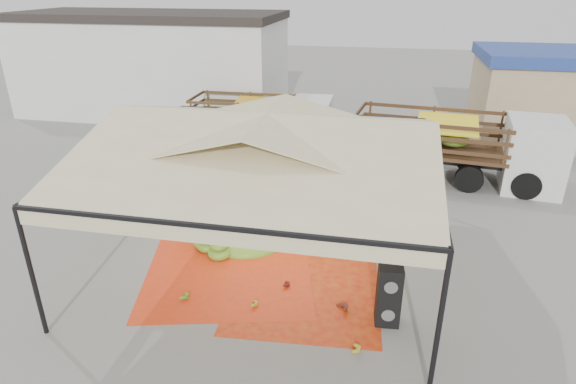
% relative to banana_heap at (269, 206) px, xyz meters
% --- Properties ---
extents(ground, '(90.00, 90.00, 0.00)m').
position_rel_banana_heap_xyz_m(ground, '(0.45, -1.82, -0.65)').
color(ground, slate).
rests_on(ground, ground).
extents(canopy_tent, '(8.10, 8.10, 4.00)m').
position_rel_banana_heap_xyz_m(canopy_tent, '(0.45, -1.82, 2.65)').
color(canopy_tent, black).
rests_on(canopy_tent, ground).
extents(building_white, '(14.30, 6.30, 5.40)m').
position_rel_banana_heap_xyz_m(building_white, '(-9.55, 12.18, 2.07)').
color(building_white, silver).
rests_on(building_white, ground).
extents(building_tan, '(6.30, 5.30, 4.10)m').
position_rel_banana_heap_xyz_m(building_tan, '(10.45, 11.18, 1.43)').
color(building_tan, tan).
rests_on(building_tan, ground).
extents(tarp_left, '(5.04, 4.89, 0.01)m').
position_rel_banana_heap_xyz_m(tarp_left, '(-0.42, -2.85, -0.64)').
color(tarp_left, red).
rests_on(tarp_left, ground).
extents(tarp_right, '(3.83, 3.99, 0.01)m').
position_rel_banana_heap_xyz_m(tarp_right, '(1.67, -3.24, -0.64)').
color(tarp_right, '#C35612').
rests_on(tarp_right, ground).
extents(banana_heap, '(7.54, 6.99, 1.30)m').
position_rel_banana_heap_xyz_m(banana_heap, '(0.00, 0.00, 0.00)').
color(banana_heap, '#3B7618').
rests_on(banana_heap, ground).
extents(hand_yellow_a, '(0.45, 0.37, 0.20)m').
position_rel_banana_heap_xyz_m(hand_yellow_a, '(2.96, -5.06, -0.55)').
color(hand_yellow_a, gold).
rests_on(hand_yellow_a, ground).
extents(hand_yellow_b, '(0.43, 0.37, 0.18)m').
position_rel_banana_heap_xyz_m(hand_yellow_b, '(0.54, -4.03, -0.56)').
color(hand_yellow_b, gold).
rests_on(hand_yellow_b, ground).
extents(hand_red_a, '(0.41, 0.34, 0.18)m').
position_rel_banana_heap_xyz_m(hand_red_a, '(1.11, -3.12, -0.56)').
color(hand_red_a, '#551713').
rests_on(hand_red_a, ground).
extents(hand_red_b, '(0.64, 0.62, 0.23)m').
position_rel_banana_heap_xyz_m(hand_red_b, '(2.58, -3.82, -0.53)').
color(hand_red_b, '#541813').
rests_on(hand_red_b, ground).
extents(hand_green, '(0.47, 0.39, 0.21)m').
position_rel_banana_heap_xyz_m(hand_green, '(-1.17, -4.09, -0.55)').
color(hand_green, '#3B7618').
rests_on(hand_green, ground).
extents(hanging_bunches, '(4.74, 0.24, 0.20)m').
position_rel_banana_heap_xyz_m(hanging_bunches, '(1.48, -3.41, 1.97)').
color(hanging_bunches, '#38801A').
rests_on(hanging_bunches, ground).
extents(speaker_stack, '(0.56, 0.50, 1.44)m').
position_rel_banana_heap_xyz_m(speaker_stack, '(3.63, -4.00, 0.07)').
color(speaker_stack, black).
rests_on(speaker_stack, ground).
extents(banana_leaves, '(0.96, 1.36, 3.70)m').
position_rel_banana_heap_xyz_m(banana_leaves, '(-2.87, -0.75, -0.65)').
color(banana_leaves, '#31721E').
rests_on(banana_leaves, ground).
extents(vendor, '(0.66, 0.55, 1.53)m').
position_rel_banana_heap_xyz_m(vendor, '(2.13, 1.03, 0.12)').
color(vendor, gray).
rests_on(vendor, ground).
extents(truck_left, '(6.30, 2.26, 2.15)m').
position_rel_banana_heap_xyz_m(truck_left, '(-2.00, 7.87, 0.68)').
color(truck_left, '#4C3919').
rests_on(truck_left, ground).
extents(truck_right, '(7.53, 3.32, 2.50)m').
position_rel_banana_heap_xyz_m(truck_right, '(6.18, 5.02, 0.89)').
color(truck_right, '#463017').
rests_on(truck_right, ground).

